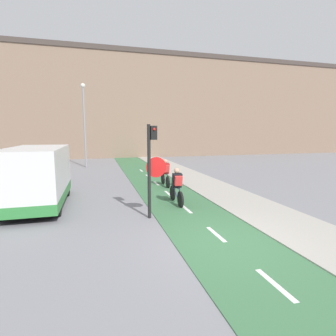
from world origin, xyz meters
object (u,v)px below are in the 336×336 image
object	(u,v)px
street_lamp_far	(84,117)
van	(38,178)
cyclist_near	(177,187)
traffic_light_pole	(152,161)
cyclist_far	(166,173)

from	to	relation	value
street_lamp_far	van	size ratio (longest dim) A/B	1.45
street_lamp_far	cyclist_near	distance (m)	13.35
cyclist_near	van	world-z (taller)	van
traffic_light_pole	cyclist_near	distance (m)	2.23
cyclist_near	cyclist_far	xyz separation A→B (m)	(0.44, 3.42, -0.00)
van	cyclist_near	bearing A→B (deg)	-12.12
cyclist_far	van	xyz separation A→B (m)	(-5.62, -2.31, 0.41)
van	traffic_light_pole	bearing A→B (deg)	-32.46
cyclist_near	van	xyz separation A→B (m)	(-5.17, 1.11, 0.41)
traffic_light_pole	van	bearing A→B (deg)	147.54
street_lamp_far	cyclist_near	size ratio (longest dim) A/B	3.90
cyclist_near	traffic_light_pole	bearing A→B (deg)	-133.11
cyclist_near	van	distance (m)	5.31
street_lamp_far	van	bearing A→B (deg)	-96.82
traffic_light_pole	van	world-z (taller)	traffic_light_pole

